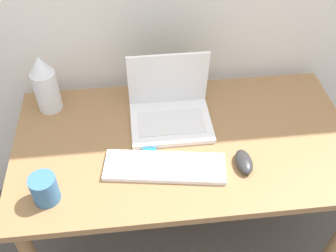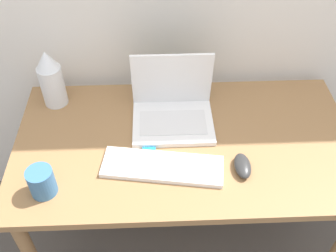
{
  "view_description": "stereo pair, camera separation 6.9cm",
  "coord_description": "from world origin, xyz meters",
  "px_view_note": "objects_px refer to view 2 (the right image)",
  "views": [
    {
      "loc": [
        -0.18,
        -0.66,
        1.78
      ],
      "look_at": [
        -0.07,
        0.32,
        0.8
      ],
      "focal_mm": 42.0,
      "sensor_mm": 36.0,
      "label": 1
    },
    {
      "loc": [
        -0.11,
        -0.67,
        1.78
      ],
      "look_at": [
        -0.07,
        0.32,
        0.8
      ],
      "focal_mm": 42.0,
      "sensor_mm": 36.0,
      "label": 2
    }
  ],
  "objects_px": {
    "mouse": "(243,166)",
    "mp3_player": "(149,149)",
    "laptop": "(173,107)",
    "keyboard": "(163,167)",
    "vase": "(51,79)",
    "mug": "(42,182)"
  },
  "relations": [
    {
      "from": "mouse",
      "to": "vase",
      "type": "relative_size",
      "value": 0.45
    },
    {
      "from": "keyboard",
      "to": "vase",
      "type": "relative_size",
      "value": 1.76
    },
    {
      "from": "laptop",
      "to": "keyboard",
      "type": "xyz_separation_m",
      "value": [
        -0.05,
        -0.26,
        -0.05
      ]
    },
    {
      "from": "laptop",
      "to": "mug",
      "type": "height_order",
      "value": "laptop"
    },
    {
      "from": "laptop",
      "to": "mouse",
      "type": "bearing_deg",
      "value": -49.55
    },
    {
      "from": "mouse",
      "to": "mug",
      "type": "bearing_deg",
      "value": -174.31
    },
    {
      "from": "keyboard",
      "to": "mouse",
      "type": "xyz_separation_m",
      "value": [
        0.28,
        -0.01,
        0.01
      ]
    },
    {
      "from": "keyboard",
      "to": "mug",
      "type": "relative_size",
      "value": 4.33
    },
    {
      "from": "mouse",
      "to": "vase",
      "type": "height_order",
      "value": "vase"
    },
    {
      "from": "mouse",
      "to": "vase",
      "type": "xyz_separation_m",
      "value": [
        -0.71,
        0.39,
        0.1
      ]
    },
    {
      "from": "mug",
      "to": "keyboard",
      "type": "bearing_deg",
      "value": 11.69
    },
    {
      "from": "keyboard",
      "to": "mouse",
      "type": "relative_size",
      "value": 3.92
    },
    {
      "from": "keyboard",
      "to": "mp3_player",
      "type": "bearing_deg",
      "value": 117.18
    },
    {
      "from": "mp3_player",
      "to": "mug",
      "type": "height_order",
      "value": "mug"
    },
    {
      "from": "keyboard",
      "to": "vase",
      "type": "xyz_separation_m",
      "value": [
        -0.43,
        0.37,
        0.11
      ]
    },
    {
      "from": "mouse",
      "to": "mp3_player",
      "type": "bearing_deg",
      "value": 161.89
    },
    {
      "from": "keyboard",
      "to": "mug",
      "type": "bearing_deg",
      "value": -168.31
    },
    {
      "from": "mouse",
      "to": "mug",
      "type": "distance_m",
      "value": 0.68
    },
    {
      "from": "mouse",
      "to": "mp3_player",
      "type": "relative_size",
      "value": 1.69
    },
    {
      "from": "vase",
      "to": "mug",
      "type": "distance_m",
      "value": 0.46
    },
    {
      "from": "mouse",
      "to": "laptop",
      "type": "bearing_deg",
      "value": 130.45
    },
    {
      "from": "laptop",
      "to": "vase",
      "type": "distance_m",
      "value": 0.49
    }
  ]
}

